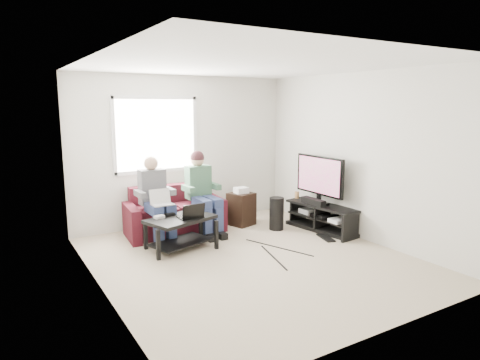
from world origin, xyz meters
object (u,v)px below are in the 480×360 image
at_px(tv, 319,177).
at_px(tv_stand, 322,219).
at_px(subwoofer, 277,214).
at_px(sofa, 174,215).
at_px(coffee_table, 181,226).
at_px(end_table, 241,208).

bearing_deg(tv, tv_stand, -88.53).
bearing_deg(subwoofer, sofa, 153.83).
height_order(coffee_table, end_table, end_table).
relative_size(coffee_table, tv_stand, 0.78).
xyz_separation_m(coffee_table, tv, (2.42, -0.24, 0.55)).
distance_m(sofa, coffee_table, 0.90).
xyz_separation_m(coffee_table, tv_stand, (2.43, -0.34, -0.15)).
distance_m(tv_stand, tv, 0.71).
xyz_separation_m(tv_stand, tv, (-0.00, 0.10, 0.70)).
xyz_separation_m(sofa, coffee_table, (-0.25, -0.86, 0.06)).
bearing_deg(sofa, tv, -26.91).
distance_m(coffee_table, subwoofer, 1.80).
xyz_separation_m(subwoofer, end_table, (-0.36, 0.56, 0.02)).
xyz_separation_m(sofa, end_table, (1.18, -0.20, 0.01)).
bearing_deg(tv_stand, sofa, 151.06).
height_order(tv_stand, tv, tv).
height_order(sofa, tv_stand, sofa).
xyz_separation_m(sofa, subwoofer, (1.55, -0.76, -0.01)).
relative_size(sofa, tv_stand, 1.22).
distance_m(sofa, tv, 2.51).
bearing_deg(tv, sofa, 153.09).
distance_m(tv, end_table, 1.47).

